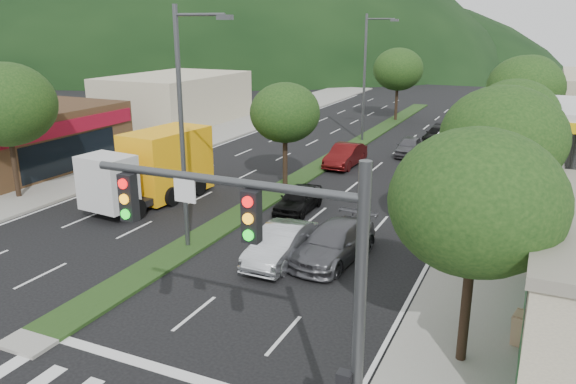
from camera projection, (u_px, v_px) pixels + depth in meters
The scene contains 29 objects.
ground at pixel (40, 337), 17.30m from camera, with size 160.00×160.00×0.00m, color black.
sidewalk_right at pixel (520, 181), 34.06m from camera, with size 5.00×90.00×0.15m, color gray.
sidewalk_left at pixel (173, 145), 44.22m from camera, with size 6.00×90.00×0.15m, color gray.
median at pixel (342, 153), 41.66m from camera, with size 1.60×56.00×0.12m, color #1D3413.
traffic_signal at pixel (283, 270), 11.02m from camera, with size 6.12×0.40×7.00m.
shop_left at pixel (14, 138), 37.14m from camera, with size 10.15×12.00×4.00m.
bldg_left_far at pixel (176, 99), 53.81m from camera, with size 9.00×14.00×4.60m, color beige.
hill_far at pixel (154, 61), 144.93m from camera, with size 176.00×132.00×82.00m, color black.
tree_r_a at pixel (476, 202), 14.61m from camera, with size 4.60×4.60×6.63m.
tree_r_b at pixel (503, 139), 21.51m from camera, with size 4.80×4.80×6.94m.
tree_r_c at pixel (515, 116), 28.56m from camera, with size 4.40×4.40×6.48m.
tree_r_d at pixel (525, 88), 37.14m from camera, with size 5.00×5.00×7.17m.
tree_r_e at pixel (531, 79), 45.93m from camera, with size 4.60×4.60×6.71m.
tree_med_near at pixel (285, 113), 31.69m from camera, with size 4.00×4.00×6.02m.
tree_med_far at pixel (398, 69), 54.16m from camera, with size 4.80×4.80×6.94m.
tree_l_a at pixel (6, 105), 29.49m from camera, with size 5.20×5.20×7.25m.
streetlight_near at pixel (185, 119), 22.57m from camera, with size 2.60×0.25×10.00m.
streetlight_mid at pixel (367, 72), 44.34m from camera, with size 2.60×0.25×10.00m.
sedan_silver at pixel (281, 244), 22.64m from camera, with size 1.56×4.48×1.48m, color #B7BABF.
suv_maroon at pixel (169, 182), 31.86m from camera, with size 2.08×4.50×1.25m, color #340C0B.
car_queue_a at pixel (299, 199), 28.69m from camera, with size 1.58×3.92×1.33m, color black.
car_queue_b at pixel (334, 242), 22.82m from camera, with size 2.06×5.07×1.47m, color #515156.
car_queue_c at pixel (345, 155), 37.74m from camera, with size 1.59×4.57×1.51m, color #520D0E.
car_queue_d at pixel (425, 188), 30.90m from camera, with size 1.99×4.32×1.20m, color black.
car_queue_e at pixel (409, 146), 40.84m from camera, with size 1.60×3.99×1.36m, color #4D4C51.
car_queue_f at pixel (437, 134), 45.62m from camera, with size 1.70×4.17×1.21m, color black.
box_truck at pixel (156, 169), 30.16m from camera, with size 3.54×7.80×3.74m.
motorhome at pixel (462, 151), 34.79m from camera, with size 2.65×8.30×3.18m.
a_frame_sign at pixel (524, 327), 16.37m from camera, with size 0.74×0.82×1.41m.
Camera 1 is at (13.32, -10.70, 9.30)m, focal length 35.00 mm.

